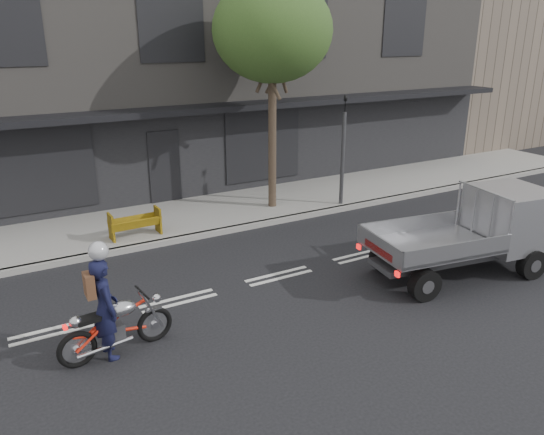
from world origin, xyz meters
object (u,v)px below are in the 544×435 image
at_px(street_tree, 272,31).
at_px(construction_barrier, 137,225).
at_px(rider, 105,309).
at_px(flatbed_ute, 496,223).
at_px(motorcycle, 116,325).
at_px(traffic_light_pole, 343,157).

distance_m(street_tree, construction_barrier, 6.53).
distance_m(street_tree, rider, 9.42).
relative_size(flatbed_ute, construction_barrier, 3.36).
xyz_separation_m(street_tree, construction_barrier, (-4.42, -0.70, -4.76)).
height_order(rider, construction_barrier, rider).
xyz_separation_m(street_tree, motorcycle, (-6.14, -5.47, -4.74)).
distance_m(rider, construction_barrier, 5.14).
bearing_deg(motorcycle, construction_barrier, 63.99).
relative_size(motorcycle, construction_barrier, 1.52).
bearing_deg(construction_barrier, motorcycle, -109.81).
height_order(traffic_light_pole, rider, traffic_light_pole).
bearing_deg(motorcycle, traffic_light_pole, 23.37).
height_order(street_tree, traffic_light_pole, street_tree).
xyz_separation_m(rider, construction_barrier, (1.87, 4.77, -0.37)).
distance_m(motorcycle, construction_barrier, 5.07).
bearing_deg(traffic_light_pole, rider, -150.88).
xyz_separation_m(motorcycle, construction_barrier, (1.72, 4.77, -0.01)).
bearing_deg(traffic_light_pole, flatbed_ute, -86.20).
height_order(motorcycle, construction_barrier, motorcycle).
height_order(street_tree, construction_barrier, street_tree).
height_order(street_tree, rider, street_tree).
bearing_deg(traffic_light_pole, street_tree, 156.97).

